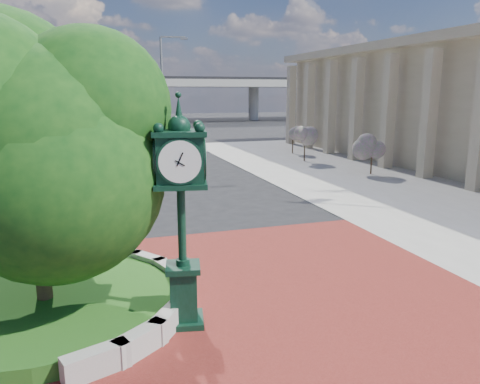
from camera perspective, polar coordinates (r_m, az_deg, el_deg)
name	(u,v)px	position (r m, az deg, el deg)	size (l,w,h in m)	color
ground	(245,287)	(12.92, 0.62, -11.47)	(200.00, 200.00, 0.00)	black
plaza	(258,301)	(12.05, 2.17, -13.19)	(12.00, 12.00, 0.04)	maroon
sidewalk	(454,183)	(29.45, 24.68, 0.97)	(20.00, 50.00, 0.04)	#9E9B93
planter_wall	(143,290)	(12.29, -11.69, -11.64)	(2.96, 6.77, 0.54)	#9E9B93
grass_bed	(46,305)	(12.34, -22.57, -12.63)	(6.10, 6.10, 0.40)	#204F16
overpass	(108,83)	(81.31, -15.76, 12.71)	(90.00, 12.00, 7.50)	#9E9B93
tree_planter	(32,158)	(11.38, -24.01, 3.76)	(5.20, 5.20, 6.33)	#38281C
tree_street	(84,125)	(29.29, -18.47, 7.76)	(4.40, 4.40, 5.45)	#38281C
post_clock	(181,205)	(10.12, -7.18, -1.56)	(1.21, 1.21, 5.09)	black
parked_car	(164,134)	(49.26, -9.25, 6.98)	(1.99, 4.95, 1.69)	#52170B
street_lamp_near	(165,89)	(36.41, -9.10, 12.33)	(2.05, 0.51, 9.15)	slate
street_lamp_far	(113,87)	(54.25, -15.19, 12.29)	(2.16, 0.53, 9.67)	slate
shrub_near	(372,150)	(30.62, 15.80, 5.00)	(1.20, 1.20, 2.20)	#38281C
shrub_mid	(305,140)	(35.34, 7.90, 6.25)	(1.20, 1.20, 2.20)	#38281C
shrub_far	(293,135)	(39.77, 6.46, 6.94)	(1.20, 1.20, 2.20)	#38281C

